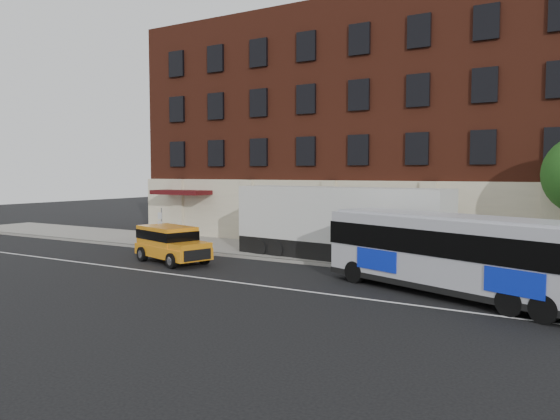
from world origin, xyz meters
The scene contains 9 objects.
ground centered at (0.00, 0.00, 0.00)m, with size 120.00×120.00×0.00m, color black.
sidewalk centered at (0.00, 9.00, 0.07)m, with size 60.00×6.00×0.15m, color gray.
kerb centered at (0.00, 6.00, 0.07)m, with size 60.00×0.25×0.15m, color gray.
lane_line centered at (0.00, 0.50, 0.01)m, with size 60.00×0.12×0.01m, color silver.
building centered at (-0.01, 16.92, 7.58)m, with size 30.00×12.10×15.00m.
sign_pole centered at (-8.50, 6.15, 1.45)m, with size 0.30×0.20×2.50m.
city_bus centered at (9.72, 2.51, 1.68)m, with size 11.27×6.11×3.05m.
yellow_suv centered at (-4.86, 2.95, 1.06)m, with size 4.98×3.15×1.85m.
shipping_container centered at (2.49, 7.60, 1.92)m, with size 11.80×3.57×3.87m.
Camera 1 is at (14.26, -17.90, 4.65)m, focal length 34.75 mm.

